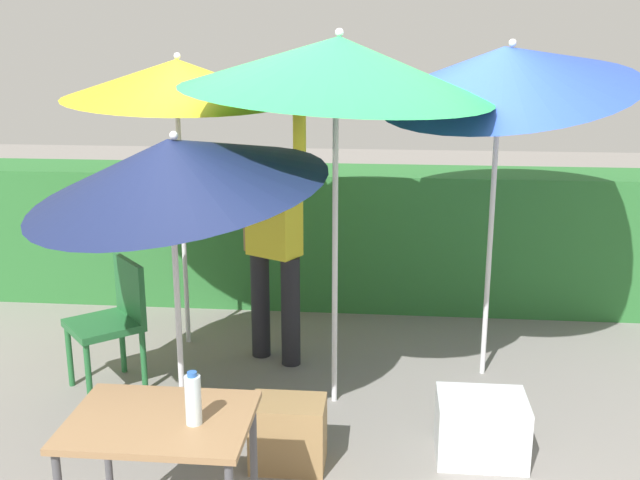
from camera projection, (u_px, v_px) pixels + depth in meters
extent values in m
plane|color=gray|center=(316.00, 419.00, 4.74)|extent=(24.00, 24.00, 0.00)
cube|color=#2D7033|center=(341.00, 236.00, 6.74)|extent=(8.00, 0.70, 1.22)
cylinder|color=silver|center=(490.00, 239.00, 5.13)|extent=(0.04, 0.04, 2.00)
cone|color=blue|center=(506.00, 69.00, 4.81)|extent=(1.78, 1.73, 0.86)
sphere|color=silver|center=(513.00, 43.00, 4.75)|extent=(0.05, 0.05, 0.05)
cylinder|color=silver|center=(183.00, 226.00, 5.70)|extent=(0.04, 0.04, 1.90)
cone|color=yellow|center=(177.00, 79.00, 5.42)|extent=(1.68, 1.68, 0.44)
sphere|color=silver|center=(177.00, 56.00, 5.38)|extent=(0.05, 0.05, 0.05)
cylinder|color=silver|center=(335.00, 255.00, 4.72)|extent=(0.04, 0.04, 2.02)
cone|color=green|center=(338.00, 65.00, 4.43)|extent=(1.92, 1.91, 0.55)
sphere|color=silver|center=(339.00, 32.00, 4.39)|extent=(0.05, 0.05, 0.05)
cylinder|color=silver|center=(178.00, 313.00, 4.46)|extent=(0.04, 0.04, 1.50)
cone|color=#19234C|center=(173.00, 165.00, 4.21)|extent=(1.79, 1.76, 0.74)
sphere|color=silver|center=(174.00, 135.00, 4.14)|extent=(0.05, 0.05, 0.05)
cylinder|color=black|center=(291.00, 312.00, 5.45)|extent=(0.14, 0.14, 0.82)
cylinder|color=black|center=(260.00, 304.00, 5.60)|extent=(0.14, 0.14, 0.82)
cube|color=yellow|center=(274.00, 217.00, 5.34)|extent=(0.42, 0.36, 0.56)
sphere|color=#8C6647|center=(273.00, 163.00, 5.24)|extent=(0.22, 0.22, 0.22)
cylinder|color=yellow|center=(300.00, 150.00, 5.09)|extent=(0.12, 0.12, 0.56)
cylinder|color=#8C6647|center=(249.00, 216.00, 5.47)|extent=(0.12, 0.12, 0.52)
cylinder|color=#236633|center=(70.00, 356.00, 5.14)|extent=(0.04, 0.04, 0.44)
cylinder|color=#236633|center=(89.00, 376.00, 4.85)|extent=(0.04, 0.04, 0.44)
cylinder|color=#236633|center=(122.00, 343.00, 5.36)|extent=(0.04, 0.04, 0.44)
cylinder|color=#236633|center=(144.00, 361.00, 5.06)|extent=(0.04, 0.04, 0.44)
cube|color=#236633|center=(104.00, 325.00, 5.04)|extent=(0.62, 0.62, 0.05)
cube|color=#236633|center=(130.00, 288.00, 5.09)|extent=(0.32, 0.36, 0.40)
cube|color=silver|center=(481.00, 428.00, 4.27)|extent=(0.51, 0.39, 0.37)
cube|color=#9E7A4C|center=(288.00, 434.00, 4.18)|extent=(0.42, 0.28, 0.39)
cylinder|color=#4C4C51|center=(254.00, 467.00, 3.57)|extent=(0.04, 0.04, 0.71)
cylinder|color=#4C4C51|center=(108.00, 460.00, 3.63)|extent=(0.04, 0.04, 0.71)
cube|color=#99724C|center=(160.00, 421.00, 3.25)|extent=(0.80, 0.60, 0.03)
cylinder|color=silver|center=(193.00, 400.00, 3.17)|extent=(0.07, 0.07, 0.22)
cylinder|color=#2D60B7|center=(192.00, 374.00, 3.14)|extent=(0.04, 0.04, 0.02)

